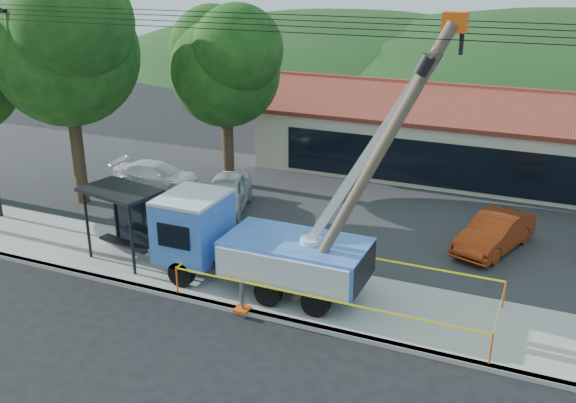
% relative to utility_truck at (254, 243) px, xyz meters
% --- Properties ---
extents(ground, '(120.00, 120.00, 0.00)m').
position_rel_utility_truck_xyz_m(ground, '(0.98, -3.75, -1.74)').
color(ground, black).
rests_on(ground, ground).
extents(curb, '(60.00, 0.25, 0.15)m').
position_rel_utility_truck_xyz_m(curb, '(0.98, -1.65, -1.67)').
color(curb, '#A1A096').
rests_on(curb, ground).
extents(sidewalk, '(60.00, 4.00, 0.15)m').
position_rel_utility_truck_xyz_m(sidewalk, '(0.98, 0.25, -1.67)').
color(sidewalk, '#A1A096').
rests_on(sidewalk, ground).
extents(parking_lot, '(60.00, 12.00, 0.10)m').
position_rel_utility_truck_xyz_m(parking_lot, '(0.98, 8.25, -1.69)').
color(parking_lot, '#28282B').
rests_on(parking_lot, ground).
extents(strip_mall, '(22.50, 8.53, 4.67)m').
position_rel_utility_truck_xyz_m(strip_mall, '(4.98, 16.23, 0.14)').
color(strip_mall, beige).
rests_on(strip_mall, ground).
extents(tree_west_near, '(7.56, 6.72, 10.80)m').
position_rel_utility_truck_xyz_m(tree_west_near, '(-11.02, 4.25, 5.78)').
color(tree_west_near, '#332316').
rests_on(tree_west_near, ground).
extents(tree_lot, '(6.30, 5.60, 8.94)m').
position_rel_utility_truck_xyz_m(tree_lot, '(-6.02, 9.25, 4.47)').
color(tree_lot, '#332316').
rests_on(tree_lot, ground).
extents(hill_west, '(78.40, 56.00, 28.00)m').
position_rel_utility_truck_xyz_m(hill_west, '(-14.02, 51.25, -1.74)').
color(hill_west, '#163613').
rests_on(hill_west, ground).
extents(utility_truck, '(9.87, 3.95, 9.26)m').
position_rel_utility_truck_xyz_m(utility_truck, '(0.00, 0.00, 0.00)').
color(utility_truck, black).
rests_on(utility_truck, ground).
extents(leaning_pole, '(4.64, 1.84, 9.15)m').
position_rel_utility_truck_xyz_m(leaning_pole, '(4.09, -0.42, 3.38)').
color(leaning_pole, brown).
rests_on(leaning_pole, ground).
extents(bus_shelter, '(3.17, 2.32, 2.77)m').
position_rel_utility_truck_xyz_m(bus_shelter, '(-5.31, 0.09, 0.45)').
color(bus_shelter, black).
rests_on(bus_shelter, ground).
extents(caution_tape, '(10.21, 3.40, 0.98)m').
position_rel_utility_truck_xyz_m(caution_tape, '(2.94, 0.10, -0.86)').
color(caution_tape, '#FB540D').
rests_on(caution_tape, ground).
extents(car_silver, '(3.17, 5.02, 1.59)m').
position_rel_utility_truck_xyz_m(car_silver, '(-4.34, 5.85, -1.74)').
color(car_silver, silver).
rests_on(car_silver, ground).
extents(car_red, '(2.81, 4.53, 1.41)m').
position_rel_utility_truck_xyz_m(car_red, '(7.17, 6.38, -1.74)').
color(car_red, '#A73410').
rests_on(car_red, ground).
extents(car_white, '(4.62, 2.24, 1.30)m').
position_rel_utility_truck_xyz_m(car_white, '(-8.91, 7.23, -1.74)').
color(car_white, white).
rests_on(car_white, ground).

